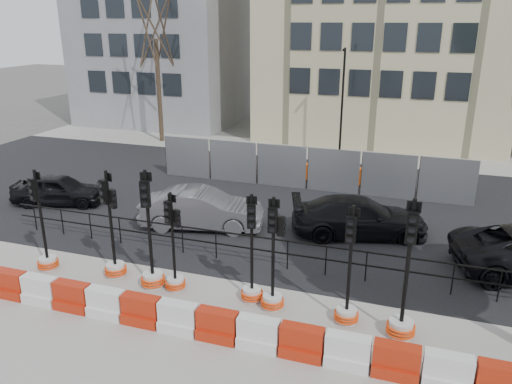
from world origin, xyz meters
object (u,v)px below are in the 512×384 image
(traffic_signal_h, at_px, (403,310))
(car_c, at_px, (359,217))
(traffic_signal_d, at_px, (175,267))
(traffic_signal_a, at_px, (46,249))
(car_a, at_px, (59,190))

(traffic_signal_h, bearing_deg, car_c, 106.73)
(traffic_signal_d, distance_m, car_c, 7.17)
(traffic_signal_a, xyz_separation_m, car_c, (8.87, 5.73, 0.03))
(traffic_signal_d, height_order, traffic_signal_h, traffic_signal_h)
(traffic_signal_a, distance_m, traffic_signal_d, 4.37)
(traffic_signal_h, height_order, car_c, traffic_signal_h)
(traffic_signal_d, bearing_deg, traffic_signal_h, 10.37)
(traffic_signal_d, height_order, car_a, traffic_signal_d)
(traffic_signal_d, height_order, car_c, traffic_signal_d)
(traffic_signal_a, relative_size, traffic_signal_h, 0.90)
(traffic_signal_d, relative_size, car_a, 0.73)
(traffic_signal_a, height_order, traffic_signal_h, traffic_signal_h)
(traffic_signal_a, relative_size, car_c, 0.63)
(car_a, xyz_separation_m, car_c, (12.39, 0.78, 0.06))
(car_a, bearing_deg, traffic_signal_h, -125.99)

